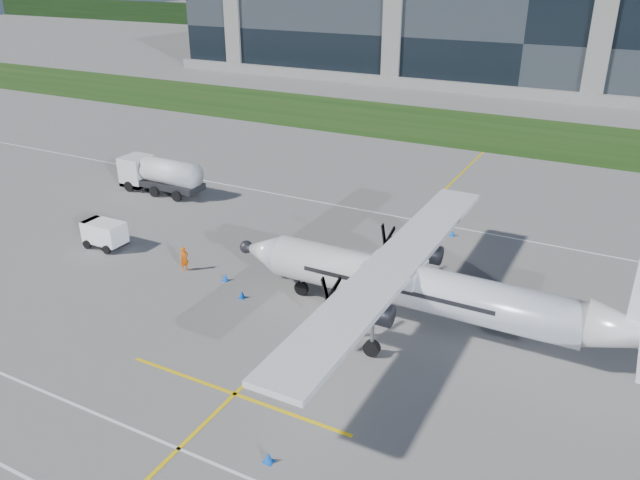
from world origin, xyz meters
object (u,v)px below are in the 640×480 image
at_px(safety_cone_portwing, 268,457).
at_px(ground_crew_person, 184,257).
at_px(baggage_tug, 105,234).
at_px(safety_cone_nose_port, 242,294).
at_px(safety_cone_stbdwing, 452,233).
at_px(safety_cone_fwd, 225,277).
at_px(turboprop_aircraft, 435,267).
at_px(fuel_tanker_truck, 156,175).
at_px(safety_cone_nose_stbd, 284,269).

bearing_deg(safety_cone_portwing, ground_crew_person, 139.32).
height_order(baggage_tug, ground_crew_person, ground_crew_person).
relative_size(ground_crew_person, safety_cone_nose_port, 3.73).
bearing_deg(safety_cone_stbdwing, ground_crew_person, -135.44).
height_order(safety_cone_fwd, safety_cone_portwing, same).
bearing_deg(turboprop_aircraft, safety_cone_portwing, -101.18).
bearing_deg(safety_cone_stbdwing, turboprop_aircraft, -78.44).
relative_size(turboprop_aircraft, safety_cone_fwd, 49.98).
xyz_separation_m(fuel_tanker_truck, safety_cone_nose_stbd, (17.67, -8.13, -1.26)).
xyz_separation_m(safety_cone_stbdwing, safety_cone_nose_stbd, (-7.81, -10.71, 0.00)).
bearing_deg(safety_cone_fwd, safety_cone_stbdwing, 51.88).
bearing_deg(safety_cone_nose_port, safety_cone_stbdwing, 60.48).
bearing_deg(ground_crew_person, safety_cone_portwing, -105.76).
height_order(safety_cone_nose_port, safety_cone_nose_stbd, same).
height_order(fuel_tanker_truck, safety_cone_nose_stbd, fuel_tanker_truck).
bearing_deg(fuel_tanker_truck, safety_cone_stbdwing, 5.79).
height_order(turboprop_aircraft, safety_cone_nose_stbd, turboprop_aircraft).
xyz_separation_m(fuel_tanker_truck, safety_cone_portwing, (25.61, -22.71, -1.26)).
relative_size(fuel_tanker_truck, safety_cone_fwd, 16.13).
distance_m(ground_crew_person, safety_cone_nose_port, 5.50).
distance_m(safety_cone_fwd, safety_cone_stbdwing, 17.05).
relative_size(ground_crew_person, safety_cone_nose_stbd, 3.73).
bearing_deg(baggage_tug, safety_cone_fwd, -1.54).
height_order(ground_crew_person, safety_cone_nose_stbd, ground_crew_person).
xyz_separation_m(safety_cone_nose_stbd, safety_cone_portwing, (7.94, -14.58, 0.00)).
bearing_deg(safety_cone_nose_stbd, safety_cone_stbdwing, 53.89).
bearing_deg(safety_cone_stbdwing, safety_cone_portwing, -89.71).
bearing_deg(ground_crew_person, safety_cone_stbdwing, -20.51).
distance_m(ground_crew_person, safety_cone_fwd, 3.20).
distance_m(fuel_tanker_truck, safety_cone_stbdwing, 25.64).
bearing_deg(turboprop_aircraft, fuel_tanker_truck, 160.12).
height_order(fuel_tanker_truck, safety_cone_nose_port, fuel_tanker_truck).
relative_size(baggage_tug, safety_cone_fwd, 6.16).
relative_size(safety_cone_nose_stbd, safety_cone_portwing, 1.00).
bearing_deg(safety_cone_stbdwing, safety_cone_nose_stbd, -126.11).
distance_m(safety_cone_stbdwing, safety_cone_portwing, 25.29).
height_order(turboprop_aircraft, safety_cone_fwd, turboprop_aircraft).
relative_size(fuel_tanker_truck, safety_cone_nose_stbd, 16.13).
height_order(baggage_tug, safety_cone_stbdwing, baggage_tug).
height_order(safety_cone_fwd, safety_cone_stbdwing, same).
relative_size(fuel_tanker_truck, safety_cone_nose_port, 16.13).
bearing_deg(safety_cone_fwd, safety_cone_nose_stbd, 44.90).
relative_size(turboprop_aircraft, safety_cone_stbdwing, 49.98).
bearing_deg(safety_cone_portwing, turboprop_aircraft, 78.82).
xyz_separation_m(baggage_tug, safety_cone_portwing, (21.01, -12.15, -0.67)).
height_order(fuel_tanker_truck, safety_cone_stbdwing, fuel_tanker_truck).
distance_m(safety_cone_nose_port, safety_cone_nose_stbd, 4.06).
relative_size(fuel_tanker_truck, ground_crew_person, 4.33).
relative_size(safety_cone_fwd, safety_cone_stbdwing, 1.00).
xyz_separation_m(safety_cone_fwd, safety_cone_stbdwing, (10.53, 13.42, 0.00)).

